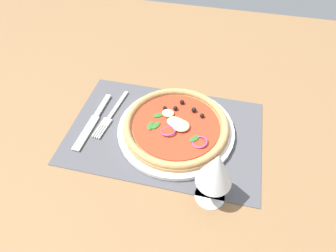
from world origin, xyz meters
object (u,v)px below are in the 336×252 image
pizza (176,125)px  fork (110,116)px  plate (176,129)px  wine_glass (216,170)px  knife (93,121)px

pizza → fork: size_ratio=1.46×
fork → plate: bearing=93.5°
wine_glass → plate: bearing=-55.9°
knife → wine_glass: size_ratio=1.35×
pizza → knife: size_ratio=1.32×
knife → pizza: bearing=97.4°
plate → fork: (17.99, -1.01, -0.37)cm
plate → knife: 21.78cm
pizza → wine_glass: (-10.71, 15.86, 7.42)cm
plate → pizza: 1.67cm
pizza → fork: (18.01, -1.00, -2.04)cm
knife → fork: bearing=130.0°
plate → fork: 18.03cm
plate → pizza: bearing=-162.9°
plate → pizza: size_ratio=1.11×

